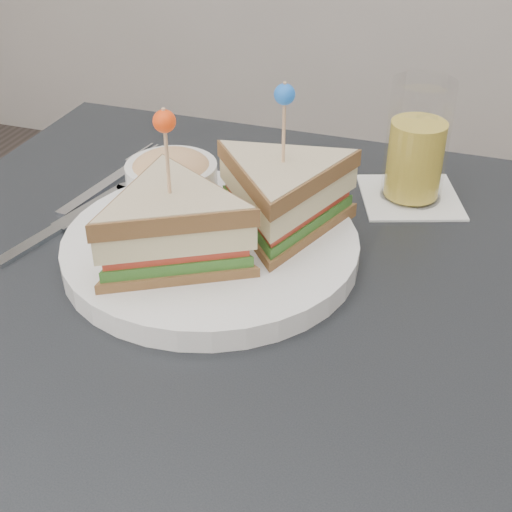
# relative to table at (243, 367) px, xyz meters

# --- Properties ---
(table) EXTENTS (0.80, 0.80, 0.75)m
(table) POSITION_rel_table_xyz_m (0.00, 0.00, 0.00)
(table) COLOR black
(table) RESTS_ON ground
(plate_meal) EXTENTS (0.33, 0.31, 0.18)m
(plate_meal) POSITION_rel_table_xyz_m (-0.05, 0.07, 0.12)
(plate_meal) COLOR white
(plate_meal) RESTS_ON table
(cutlery_fork) EXTENTS (0.05, 0.20, 0.01)m
(cutlery_fork) POSITION_rel_table_xyz_m (-0.23, 0.20, 0.08)
(cutlery_fork) COLOR silver
(cutlery_fork) RESTS_ON table
(cutlery_knife) EXTENTS (0.06, 0.20, 0.01)m
(cutlery_knife) POSITION_rel_table_xyz_m (-0.23, 0.07, 0.08)
(cutlery_knife) COLOR #B6BDC1
(cutlery_knife) RESTS_ON table
(drink_set) EXTENTS (0.14, 0.14, 0.14)m
(drink_set) POSITION_rel_table_xyz_m (0.11, 0.26, 0.14)
(drink_set) COLOR white
(drink_set) RESTS_ON table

